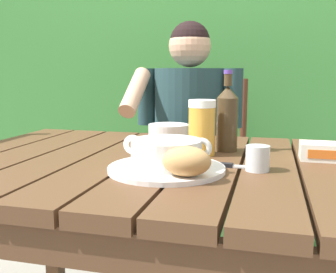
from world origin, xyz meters
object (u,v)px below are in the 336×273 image
object	(u,v)px
bread_roll	(187,161)
chair_near_diner	(195,176)
person_eating	(187,134)
table_knife	(232,166)
soup_bowl	(166,152)
serving_plate	(166,169)
water_glass_small	(258,158)
butter_tub	(322,151)
beer_bottle	(227,117)
diner_bowl	(169,131)
beer_glass	(202,127)

from	to	relation	value
bread_roll	chair_near_diner	bearing A→B (deg)	99.58
person_eating	table_knife	distance (m)	0.79
person_eating	soup_bowl	size ratio (longest dim) A/B	5.44
serving_plate	water_glass_small	size ratio (longest dim) A/B	4.60
chair_near_diner	person_eating	world-z (taller)	person_eating
water_glass_small	butter_tub	size ratio (longest dim) A/B	0.54
bread_roll	water_glass_small	distance (m)	0.20
beer_bottle	diner_bowl	bearing A→B (deg)	141.89
table_knife	beer_bottle	bearing A→B (deg)	99.93
butter_tub	table_knife	bearing A→B (deg)	-146.89
water_glass_small	serving_plate	bearing A→B (deg)	-164.78
chair_near_diner	person_eating	bearing A→B (deg)	-90.82
person_eating	diner_bowl	xyz separation A→B (m)	(0.00, -0.34, 0.06)
soup_bowl	table_knife	bearing A→B (deg)	27.29
soup_bowl	water_glass_small	bearing A→B (deg)	15.22
butter_tub	person_eating	bearing A→B (deg)	130.87
serving_plate	soup_bowl	size ratio (longest dim) A/B	1.29
soup_bowl	butter_tub	bearing A→B (deg)	30.89
beer_bottle	serving_plate	bearing A→B (deg)	-111.62
beer_glass	person_eating	bearing A→B (deg)	105.82
beer_bottle	butter_tub	xyz separation A→B (m)	(0.27, -0.06, -0.08)
water_glass_small	soup_bowl	bearing A→B (deg)	-164.78
soup_bowl	diner_bowl	size ratio (longest dim) A/B	1.51
water_glass_small	butter_tub	world-z (taller)	water_glass_small
water_glass_small	butter_tub	distance (m)	0.24
serving_plate	table_knife	world-z (taller)	serving_plate
chair_near_diner	beer_glass	xyz separation A→B (m)	(0.17, -0.81, 0.37)
table_knife	diner_bowl	size ratio (longest dim) A/B	0.96
table_knife	diner_bowl	bearing A→B (deg)	124.33
chair_near_diner	water_glass_small	world-z (taller)	chair_near_diner
bread_roll	beer_bottle	bearing A→B (deg)	82.59
beer_glass	diner_bowl	xyz separation A→B (m)	(-0.17, 0.26, -0.06)
beer_glass	butter_tub	xyz separation A→B (m)	(0.34, 0.02, -0.06)
chair_near_diner	bread_roll	size ratio (longest dim) A/B	8.37
serving_plate	butter_tub	xyz separation A→B (m)	(0.39, 0.23, 0.02)
soup_bowl	bread_roll	distance (m)	0.10
bread_roll	beer_glass	size ratio (longest dim) A/B	0.71
serving_plate	bread_roll	distance (m)	0.11
beer_bottle	chair_near_diner	bearing A→B (deg)	107.82
serving_plate	beer_bottle	size ratio (longest dim) A/B	1.17
beer_bottle	water_glass_small	xyz separation A→B (m)	(0.10, -0.23, -0.07)
bread_roll	butter_tub	bearing A→B (deg)	44.17
butter_tub	diner_bowl	size ratio (longest dim) A/B	0.79
butter_tub	bread_roll	bearing A→B (deg)	-135.83
chair_near_diner	soup_bowl	xyz separation A→B (m)	(0.12, -1.02, 0.33)
beer_glass	beer_bottle	xyz separation A→B (m)	(0.06, 0.08, 0.02)
table_knife	bread_roll	bearing A→B (deg)	-118.46
person_eating	bread_roll	world-z (taller)	person_eating
serving_plate	beer_bottle	xyz separation A→B (m)	(0.12, 0.29, 0.10)
person_eating	bread_roll	distance (m)	0.92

